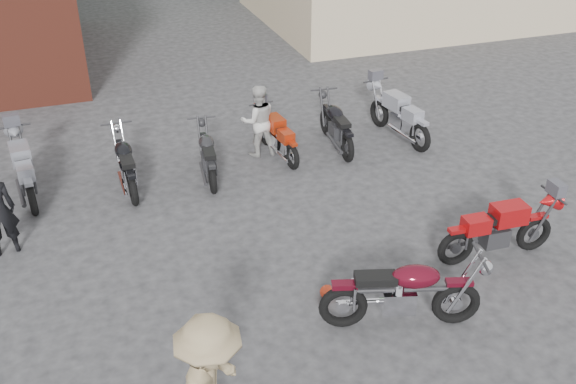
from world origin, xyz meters
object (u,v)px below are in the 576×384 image
object	(u,v)px
sportbike	(500,227)
row_bike_2	(125,161)
row_bike_3	(207,152)
person_light	(258,121)
row_bike_6	(399,113)
row_bike_1	(23,167)
row_bike_5	(336,122)
helmet	(328,292)
row_bike_4	(277,134)
vintage_motorcycle	(405,289)

from	to	relation	value
sportbike	row_bike_2	size ratio (longest dim) A/B	1.03
row_bike_2	row_bike_3	world-z (taller)	row_bike_2
person_light	row_bike_2	bearing A→B (deg)	12.35
row_bike_3	row_bike_6	world-z (taller)	row_bike_6
row_bike_1	row_bike_5	xyz separation A→B (m)	(6.49, 0.02, -0.03)
helmet	row_bike_6	bearing A→B (deg)	52.36
row_bike_1	row_bike_3	xyz separation A→B (m)	(3.49, -0.41, -0.07)
helmet	row_bike_3	bearing A→B (deg)	100.35
row_bike_1	row_bike_5	distance (m)	6.49
row_bike_1	row_bike_2	xyz separation A→B (m)	(1.87, -0.31, -0.04)
row_bike_1	row_bike_4	distance (m)	5.12
row_bike_5	vintage_motorcycle	bearing A→B (deg)	170.28
person_light	row_bike_6	world-z (taller)	person_light
helmet	row_bike_5	xyz separation A→B (m)	(2.19, 4.86, 0.47)
helmet	row_bike_3	xyz separation A→B (m)	(-0.81, 4.43, 0.43)
row_bike_5	row_bike_6	size ratio (longest dim) A/B	0.94
row_bike_4	helmet	bearing A→B (deg)	162.97
row_bike_2	row_bike_4	world-z (taller)	row_bike_2
person_light	row_bike_1	xyz separation A→B (m)	(-4.76, -0.21, -0.18)
vintage_motorcycle	person_light	xyz separation A→B (m)	(-0.33, 5.95, 0.15)
row_bike_2	row_bike_6	size ratio (longest dim) A/B	0.93
person_light	row_bike_5	world-z (taller)	person_light
sportbike	row_bike_1	size ratio (longest dim) A/B	0.97
row_bike_1	row_bike_6	world-z (taller)	row_bike_6
row_bike_4	sportbike	bearing A→B (deg)	-162.27
row_bike_4	row_bike_6	xyz separation A→B (m)	(2.89, -0.04, 0.09)
sportbike	row_bike_6	size ratio (longest dim) A/B	0.96
sportbike	row_bike_5	distance (m)	4.87
row_bike_1	row_bike_2	distance (m)	1.90
row_bike_3	row_bike_5	xyz separation A→B (m)	(3.00, 0.43, 0.04)
row_bike_2	row_bike_5	world-z (taller)	row_bike_5
row_bike_2	row_bike_6	distance (m)	6.14
vintage_motorcycle	row_bike_2	xyz separation A→B (m)	(-3.21, 5.43, -0.08)
helmet	person_light	bearing A→B (deg)	84.85
row_bike_4	row_bike_5	size ratio (longest dim) A/B	0.90
row_bike_4	row_bike_1	bearing A→B (deg)	82.64
row_bike_1	row_bike_2	world-z (taller)	row_bike_1
vintage_motorcycle	person_light	distance (m)	5.96
sportbike	row_bike_6	world-z (taller)	row_bike_6
helmet	row_bike_5	size ratio (longest dim) A/B	0.12
helmet	row_bike_1	world-z (taller)	row_bike_1
vintage_motorcycle	person_light	size ratio (longest dim) A/B	1.41
row_bike_3	row_bike_4	world-z (taller)	row_bike_3
sportbike	row_bike_3	world-z (taller)	sportbike
person_light	row_bike_4	distance (m)	0.49
row_bike_5	row_bike_6	bearing A→B (deg)	-87.94
person_light	row_bike_4	bearing A→B (deg)	153.64
person_light	row_bike_6	distance (m)	3.27
row_bike_1	row_bike_4	bearing A→B (deg)	-96.91
helmet	row_bike_2	bearing A→B (deg)	118.16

